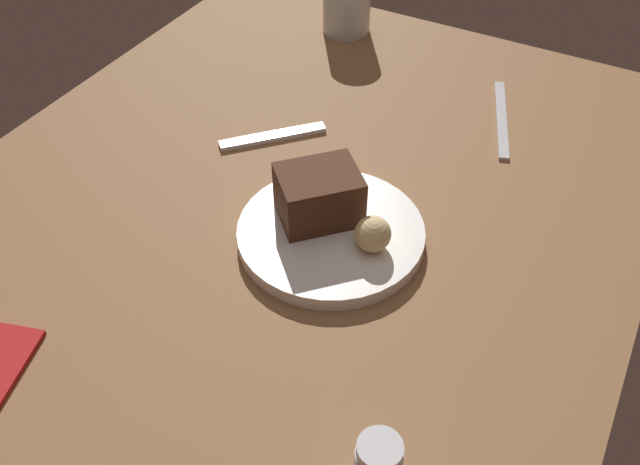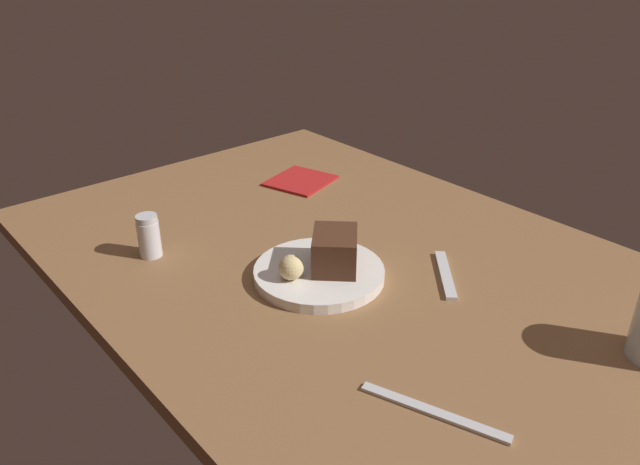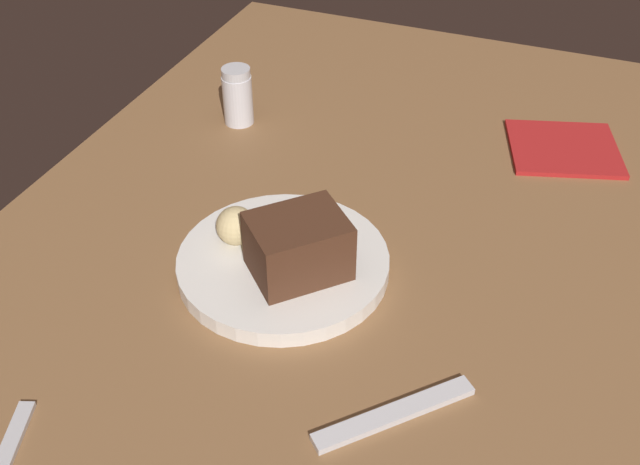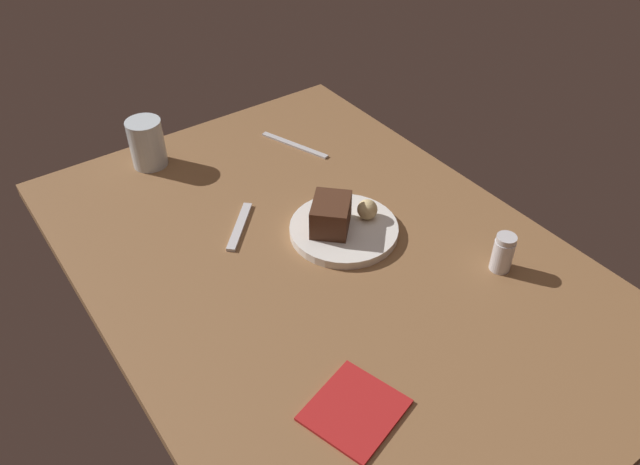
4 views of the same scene
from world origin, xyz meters
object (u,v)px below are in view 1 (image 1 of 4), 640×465
(chocolate_cake_slice, at_px, (319,195))
(bread_roll, at_px, (373,234))
(butter_knife, at_px, (501,119))
(dessert_plate, at_px, (331,234))
(dessert_spoon, at_px, (273,136))

(chocolate_cake_slice, relative_size, bread_roll, 2.22)
(bread_roll, xyz_separation_m, butter_knife, (0.34, -0.05, -0.04))
(dessert_plate, relative_size, bread_roll, 5.29)
(dessert_spoon, bearing_deg, bread_roll, 100.52)
(dessert_plate, height_order, dessert_spoon, dessert_plate)
(dessert_spoon, bearing_deg, dessert_plate, 93.59)
(bread_roll, bearing_deg, butter_knife, -7.84)
(bread_roll, relative_size, butter_knife, 0.22)
(chocolate_cake_slice, height_order, bread_roll, chocolate_cake_slice)
(dessert_plate, relative_size, chocolate_cake_slice, 2.38)
(dessert_plate, bearing_deg, butter_knife, -17.00)
(chocolate_cake_slice, height_order, dessert_spoon, chocolate_cake_slice)
(dessert_spoon, bearing_deg, butter_knife, 169.89)
(dessert_plate, height_order, chocolate_cake_slice, chocolate_cake_slice)
(chocolate_cake_slice, bearing_deg, dessert_spoon, 48.50)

